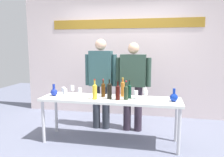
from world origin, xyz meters
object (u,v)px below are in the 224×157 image
Objects in this scene: decanter_blue_left at (54,92)px; decanter_blue_right at (174,97)px; wine_bottle_2 at (118,92)px; wine_bottle_3 at (110,90)px; wine_glass_right_2 at (145,90)px; presenter_right at (133,81)px; wine_bottle_6 at (95,91)px; wine_glass_left_1 at (65,92)px; wine_glass_right_0 at (146,93)px; wine_bottle_1 at (103,89)px; display_table at (110,102)px; wine_bottle_5 at (129,91)px; wine_glass_right_1 at (136,93)px; presenter_left at (101,78)px; wine_bottle_4 at (126,92)px; wine_bottle_0 at (123,88)px; wine_glass_left_3 at (80,90)px; wine_glass_left_2 at (64,90)px; wine_glass_left_0 at (72,88)px.

decanter_blue_right is (1.94, 0.00, 0.00)m from decanter_blue_left.
wine_bottle_2 is (1.10, -0.07, 0.06)m from decanter_blue_left.
wine_glass_right_2 is (0.54, 0.22, -0.02)m from wine_bottle_3.
wine_bottle_2 is at bearing -103.41° from presenter_right.
wine_bottle_6 is 1.97× the size of wine_glass_left_1.
wine_glass_right_0 is (-0.42, 0.04, 0.04)m from decanter_blue_right.
wine_bottle_1 is (0.83, 0.10, 0.06)m from decanter_blue_left.
wine_bottle_3 is (0.00, -0.05, 0.20)m from display_table.
wine_bottle_6 reaches higher than wine_bottle_2.
presenter_right is 5.07× the size of wine_bottle_6.
wine_glass_left_1 is at bearing -166.63° from wine_bottle_5.
wine_bottle_1 is at bearing 67.20° from wine_bottle_6.
wine_glass_right_1 is (1.37, 0.05, 0.03)m from decanter_blue_left.
presenter_left is at bearing 138.71° from wine_bottle_5.
display_table is at bearing 168.94° from wine_bottle_4.
wine_glass_right_1 is (0.71, -0.55, -0.13)m from presenter_left.
presenter_right is 0.64m from wine_bottle_4.
presenter_right reaches higher than wine_bottle_2.
wine_bottle_0 is at bearing -41.16° from presenter_left.
wine_bottle_6 is at bearing -160.65° from wine_bottle_5.
wine_bottle_2 is at bearing -5.21° from wine_glass_left_3.
decanter_blue_left is 1.37m from wine_glass_right_1.
wine_bottle_2 is 0.14m from wine_bottle_3.
wine_bottle_0 is at bearing 16.85° from wine_glass_left_3.
wine_bottle_4 is 1.92× the size of wine_glass_left_3.
wine_bottle_4 reaches higher than wine_glass_right_1.
wine_glass_left_3 is at bearing -10.46° from wine_glass_left_2.
wine_bottle_1 is at bearing -71.60° from presenter_left.
presenter_left is 0.77m from wine_glass_left_2.
wine_bottle_2 is 2.07× the size of wine_glass_right_0.
wine_bottle_0 reaches higher than decanter_blue_right.
wine_bottle_1 is 1.84× the size of wine_glass_right_2.
decanter_blue_right is 1.25× the size of wine_glass_right_2.
wine_glass_right_2 is (1.50, 0.19, 0.05)m from decanter_blue_left.
wine_bottle_6 is at bearing -30.03° from wine_glass_left_0.
presenter_right is at bearing 115.16° from wine_glass_right_0.
wine_glass_right_1 is 0.19m from wine_glass_right_2.
wine_bottle_1 reaches higher than wine_glass_left_3.
wine_glass_left_3 is at bearing 174.79° from wine_bottle_2.
wine_bottle_3 is (-0.98, -0.03, 0.07)m from decanter_blue_right.
presenter_left is at bearing 153.65° from wine_glass_right_2.
presenter_right reaches higher than wine_glass_left_2.
wine_glass_left_1 is at bearing -173.50° from wine_bottle_6.
wine_glass_left_0 is at bearing 163.86° from wine_bottle_3.
decanter_blue_right is 0.62× the size of wine_bottle_6.
decanter_blue_right is 0.66× the size of wine_bottle_2.
wine_bottle_6 is at bearing -158.91° from wine_glass_right_2.
display_table is 7.51× the size of wine_bottle_4.
wine_bottle_1 is 1.89× the size of wine_glass_left_3.
wine_glass_right_1 is at bearing 25.24° from wine_bottle_2.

